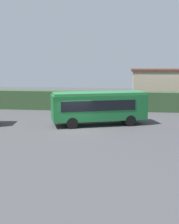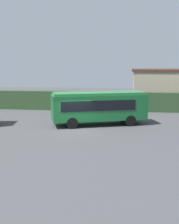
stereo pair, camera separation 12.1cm
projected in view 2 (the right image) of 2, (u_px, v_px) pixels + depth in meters
The scene contains 3 objects.
ground_plane at pixel (76, 130), 26.76m from camera, with size 83.86×83.86×0.00m, color #424244.
bus_green at pixel (99, 106), 28.60m from camera, with size 8.98×5.19×3.06m.
hedge_row at pixel (91, 101), 37.34m from camera, with size 53.93×1.59×2.28m, color #2D482A.
Camera 2 is at (4.48, -25.78, 5.92)m, focal length 49.78 mm.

